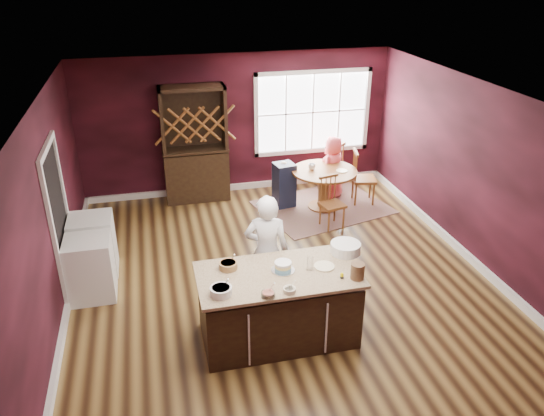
{
  "coord_description": "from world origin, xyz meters",
  "views": [
    {
      "loc": [
        -1.67,
        -6.3,
        4.3
      ],
      "look_at": [
        -0.08,
        0.31,
        1.05
      ],
      "focal_mm": 35.0,
      "sensor_mm": 36.0,
      "label": 1
    }
  ],
  "objects_px": {
    "hutch": "(195,145)",
    "dining_table": "(324,181)",
    "seated_woman": "(333,167)",
    "toddler": "(280,164)",
    "chair_east": "(364,177)",
    "washer": "(91,268)",
    "high_chair": "(284,184)",
    "baker": "(267,252)",
    "layer_cake": "(283,266)",
    "chair_north": "(331,166)",
    "kitchen_island": "(278,307)",
    "dryer": "(93,245)",
    "chair_south": "(332,203)"
  },
  "relations": [
    {
      "from": "layer_cake",
      "to": "chair_north",
      "type": "xyz_separation_m",
      "value": [
        2.07,
        4.18,
        -0.48
      ]
    },
    {
      "from": "dining_table",
      "to": "chair_north",
      "type": "relative_size",
      "value": 1.2
    },
    {
      "from": "chair_north",
      "to": "layer_cake",
      "type": "bearing_deg",
      "value": 27.41
    },
    {
      "from": "hutch",
      "to": "dining_table",
      "type": "bearing_deg",
      "value": -23.33
    },
    {
      "from": "chair_north",
      "to": "toddler",
      "type": "xyz_separation_m",
      "value": [
        -1.16,
        -0.45,
        0.31
      ]
    },
    {
      "from": "toddler",
      "to": "chair_east",
      "type": "bearing_deg",
      "value": -10.81
    },
    {
      "from": "baker",
      "to": "washer",
      "type": "bearing_deg",
      "value": -2.51
    },
    {
      "from": "kitchen_island",
      "to": "layer_cake",
      "type": "xyz_separation_m",
      "value": [
        0.07,
        0.05,
        0.54
      ]
    },
    {
      "from": "washer",
      "to": "dryer",
      "type": "xyz_separation_m",
      "value": [
        0.0,
        0.64,
        0.01
      ]
    },
    {
      "from": "hutch",
      "to": "washer",
      "type": "bearing_deg",
      "value": -121.08
    },
    {
      "from": "chair_north",
      "to": "washer",
      "type": "xyz_separation_m",
      "value": [
        -4.42,
        -2.77,
        -0.06
      ]
    },
    {
      "from": "toddler",
      "to": "baker",
      "type": "bearing_deg",
      "value": -107.38
    },
    {
      "from": "layer_cake",
      "to": "high_chair",
      "type": "relative_size",
      "value": 0.32
    },
    {
      "from": "chair_east",
      "to": "washer",
      "type": "relative_size",
      "value": 1.2
    },
    {
      "from": "dining_table",
      "to": "toddler",
      "type": "height_order",
      "value": "toddler"
    },
    {
      "from": "layer_cake",
      "to": "toddler",
      "type": "xyz_separation_m",
      "value": [
        0.92,
        3.73,
        -0.17
      ]
    },
    {
      "from": "baker",
      "to": "chair_south",
      "type": "height_order",
      "value": "baker"
    },
    {
      "from": "kitchen_island",
      "to": "layer_cake",
      "type": "relative_size",
      "value": 6.76
    },
    {
      "from": "baker",
      "to": "washer",
      "type": "xyz_separation_m",
      "value": [
        -2.31,
        0.73,
        -0.36
      ]
    },
    {
      "from": "dining_table",
      "to": "baker",
      "type": "height_order",
      "value": "baker"
    },
    {
      "from": "chair_east",
      "to": "toddler",
      "type": "xyz_separation_m",
      "value": [
        -1.56,
        0.3,
        0.28
      ]
    },
    {
      "from": "kitchen_island",
      "to": "dining_table",
      "type": "distance_m",
      "value": 3.85
    },
    {
      "from": "layer_cake",
      "to": "chair_north",
      "type": "bearing_deg",
      "value": 63.63
    },
    {
      "from": "seated_woman",
      "to": "layer_cake",
      "type": "bearing_deg",
      "value": 25.97
    },
    {
      "from": "washer",
      "to": "kitchen_island",
      "type": "bearing_deg",
      "value": -32.62
    },
    {
      "from": "chair_north",
      "to": "dining_table",
      "type": "bearing_deg",
      "value": 26.72
    },
    {
      "from": "layer_cake",
      "to": "high_chair",
      "type": "height_order",
      "value": "layer_cake"
    },
    {
      "from": "kitchen_island",
      "to": "chair_east",
      "type": "height_order",
      "value": "chair_east"
    },
    {
      "from": "layer_cake",
      "to": "high_chair",
      "type": "xyz_separation_m",
      "value": [
        0.97,
        3.64,
        -0.54
      ]
    },
    {
      "from": "kitchen_island",
      "to": "seated_woman",
      "type": "relative_size",
      "value": 1.56
    },
    {
      "from": "layer_cake",
      "to": "dryer",
      "type": "bearing_deg",
      "value": 138.85
    },
    {
      "from": "chair_east",
      "to": "chair_south",
      "type": "xyz_separation_m",
      "value": [
        -0.92,
        -0.83,
        -0.06
      ]
    },
    {
      "from": "layer_cake",
      "to": "chair_north",
      "type": "height_order",
      "value": "layer_cake"
    },
    {
      "from": "chair_east",
      "to": "hutch",
      "type": "distance_m",
      "value": 3.24
    },
    {
      "from": "chair_east",
      "to": "seated_woman",
      "type": "bearing_deg",
      "value": 64.48
    },
    {
      "from": "washer",
      "to": "toddler",
      "type": "bearing_deg",
      "value": 35.47
    },
    {
      "from": "kitchen_island",
      "to": "chair_south",
      "type": "xyz_separation_m",
      "value": [
        1.63,
        2.65,
        0.02
      ]
    },
    {
      "from": "seated_woman",
      "to": "toddler",
      "type": "height_order",
      "value": "seated_woman"
    },
    {
      "from": "layer_cake",
      "to": "baker",
      "type": "bearing_deg",
      "value": 93.48
    },
    {
      "from": "chair_south",
      "to": "dryer",
      "type": "bearing_deg",
      "value": 176.29
    },
    {
      "from": "seated_woman",
      "to": "toddler",
      "type": "relative_size",
      "value": 4.72
    },
    {
      "from": "seated_woman",
      "to": "chair_south",
      "type": "bearing_deg",
      "value": 34.18
    },
    {
      "from": "baker",
      "to": "seated_woman",
      "type": "height_order",
      "value": "baker"
    },
    {
      "from": "washer",
      "to": "dryer",
      "type": "bearing_deg",
      "value": 90.0
    },
    {
      "from": "high_chair",
      "to": "washer",
      "type": "bearing_deg",
      "value": -156.47
    },
    {
      "from": "layer_cake",
      "to": "seated_woman",
      "type": "height_order",
      "value": "seated_woman"
    },
    {
      "from": "seated_woman",
      "to": "kitchen_island",
      "type": "bearing_deg",
      "value": 25.46
    },
    {
      "from": "baker",
      "to": "dryer",
      "type": "relative_size",
      "value": 1.79
    },
    {
      "from": "baker",
      "to": "high_chair",
      "type": "distance_m",
      "value": 3.15
    },
    {
      "from": "dining_table",
      "to": "washer",
      "type": "xyz_separation_m",
      "value": [
        -4.01,
        -1.97,
        -0.1
      ]
    }
  ]
}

